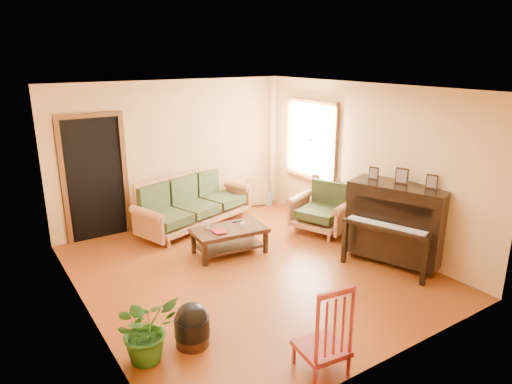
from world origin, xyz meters
TOP-DOWN VIEW (x-y plane):
  - floor at (0.00, 0.00)m, footprint 5.00×5.00m
  - doorway at (-1.45, 2.48)m, footprint 1.08×0.16m
  - window at (2.21, 1.30)m, footprint 0.12×1.36m
  - sofa at (0.12, 2.00)m, footprint 2.39×1.55m
  - coffee_table at (0.07, 0.68)m, footprint 1.21×0.74m
  - armchair at (1.85, 0.55)m, footprint 1.17×1.20m
  - piano at (1.96, -0.98)m, footprint 1.23×1.58m
  - footstool at (-1.47, -1.16)m, footprint 0.48×0.48m
  - red_chair at (-0.58, -2.23)m, footprint 0.51×0.55m
  - leaning_frame at (1.73, 2.40)m, footprint 0.47×0.24m
  - ceramic_crock at (1.97, 2.35)m, footprint 0.23×0.23m
  - potted_plant at (-1.97, -1.13)m, footprint 0.73×0.65m
  - book at (-0.23, 0.63)m, footprint 0.19×0.25m
  - candle at (-0.22, 0.86)m, footprint 0.09×0.09m
  - glass_jar at (0.29, 0.65)m, footprint 0.10×0.10m
  - remote at (0.31, 0.85)m, footprint 0.16×0.08m

SIDE VIEW (x-z plane):
  - floor at x=0.00m, z-range 0.00..0.00m
  - ceramic_crock at x=1.97m, z-range 0.00..0.24m
  - footstool at x=-1.47m, z-range 0.00..0.37m
  - coffee_table at x=0.07m, z-range 0.00..0.42m
  - leaning_frame at x=1.73m, z-range 0.00..0.62m
  - potted_plant at x=-1.97m, z-range 0.00..0.72m
  - remote at x=0.31m, z-range 0.42..0.43m
  - book at x=-0.23m, z-range 0.42..0.44m
  - glass_jar at x=0.29m, z-range 0.42..0.47m
  - armchair at x=1.85m, z-range 0.00..0.94m
  - sofa at x=0.12m, z-range 0.00..0.95m
  - candle at x=-0.22m, z-range 0.42..0.54m
  - red_chair at x=-0.58m, z-range 0.00..0.97m
  - piano at x=1.96m, z-range 0.00..1.22m
  - doorway at x=-1.45m, z-range 0.00..2.05m
  - window at x=2.21m, z-range 0.77..2.23m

